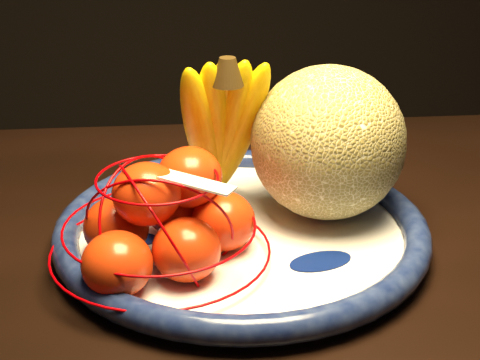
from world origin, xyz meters
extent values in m
cube|color=black|center=(0.03, 0.12, 0.77)|extent=(1.65, 1.07, 0.04)
cylinder|color=white|center=(0.00, 0.21, 0.80)|extent=(0.36, 0.36, 0.02)
torus|color=#050E39|center=(0.00, 0.21, 0.81)|extent=(0.39, 0.39, 0.03)
cylinder|color=white|center=(0.00, 0.21, 0.79)|extent=(0.17, 0.17, 0.01)
ellipsoid|color=#071655|center=(0.06, 0.14, 0.81)|extent=(0.14, 0.10, 0.00)
ellipsoid|color=#071655|center=(-0.04, 0.31, 0.81)|extent=(0.08, 0.13, 0.00)
ellipsoid|color=#071655|center=(-0.12, 0.21, 0.81)|extent=(0.12, 0.08, 0.00)
sphere|color=olive|center=(0.10, 0.24, 0.89)|extent=(0.17, 0.17, 0.17)
ellipsoid|color=yellow|center=(-0.03, 0.28, 0.90)|extent=(0.09, 0.12, 0.19)
ellipsoid|color=yellow|center=(-0.02, 0.28, 0.90)|extent=(0.06, 0.11, 0.19)
ellipsoid|color=yellow|center=(-0.01, 0.29, 0.90)|extent=(0.05, 0.10, 0.19)
ellipsoid|color=yellow|center=(0.00, 0.28, 0.90)|extent=(0.07, 0.11, 0.19)
ellipsoid|color=yellow|center=(0.01, 0.28, 0.90)|extent=(0.10, 0.12, 0.19)
cone|color=black|center=(-0.01, 0.28, 0.99)|extent=(0.03, 0.03, 0.03)
ellipsoid|color=#F02F07|center=(-0.13, 0.12, 0.84)|extent=(0.07, 0.07, 0.06)
ellipsoid|color=#F02F07|center=(-0.07, 0.13, 0.84)|extent=(0.07, 0.07, 0.06)
ellipsoid|color=#F02F07|center=(-0.03, 0.18, 0.84)|extent=(0.07, 0.07, 0.06)
ellipsoid|color=#F02F07|center=(-0.13, 0.19, 0.84)|extent=(0.07, 0.07, 0.06)
ellipsoid|color=#F02F07|center=(-0.07, 0.22, 0.84)|extent=(0.07, 0.07, 0.06)
ellipsoid|color=#F02F07|center=(-0.10, 0.16, 0.88)|extent=(0.07, 0.07, 0.06)
ellipsoid|color=#F02F07|center=(-0.06, 0.19, 0.88)|extent=(0.07, 0.07, 0.06)
torus|color=#A80003|center=(-0.09, 0.17, 0.82)|extent=(0.28, 0.28, 0.00)
torus|color=#A80003|center=(-0.09, 0.17, 0.85)|extent=(0.25, 0.25, 0.00)
torus|color=#A80003|center=(-0.09, 0.17, 0.90)|extent=(0.15, 0.15, 0.00)
torus|color=#A80003|center=(-0.09, 0.17, 0.84)|extent=(0.15, 0.15, 0.13)
torus|color=#A80003|center=(-0.09, 0.17, 0.84)|extent=(0.10, 0.16, 0.13)
torus|color=#A80003|center=(-0.09, 0.17, 0.84)|extent=(0.16, 0.10, 0.13)
cube|color=white|center=(-0.06, 0.14, 0.90)|extent=(0.08, 0.06, 0.01)
camera|label=1|loc=(-0.12, -0.46, 1.18)|focal=55.00mm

